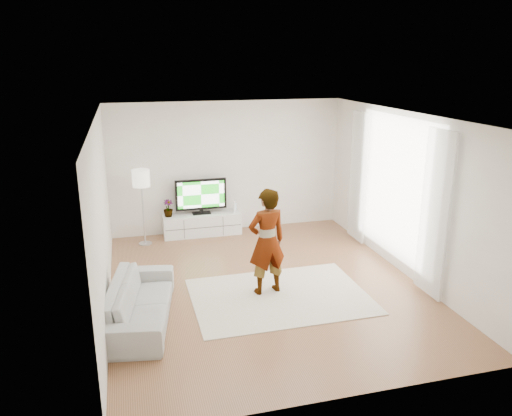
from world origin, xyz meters
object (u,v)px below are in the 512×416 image
object	(u,v)px
rug	(280,296)
floor_lamp	(141,182)
television	(201,195)
media_console	(202,224)
sofa	(140,302)
player	(267,242)

from	to	relation	value
rug	floor_lamp	world-z (taller)	floor_lamp
television	floor_lamp	xyz separation A→B (m)	(-1.22, -0.30, 0.44)
media_console	sofa	size ratio (longest dim) A/B	0.80
sofa	floor_lamp	xyz separation A→B (m)	(0.21, 3.17, 1.01)
sofa	television	bearing A→B (deg)	-12.70
media_console	rug	size ratio (longest dim) A/B	0.60
media_console	television	distance (m)	0.64
media_console	floor_lamp	world-z (taller)	floor_lamp
media_console	rug	bearing A→B (deg)	-77.20
television	sofa	distance (m)	3.79
television	floor_lamp	world-z (taller)	floor_lamp
rug	sofa	size ratio (longest dim) A/B	1.33
rug	media_console	bearing A→B (deg)	102.80
media_console	floor_lamp	size ratio (longest dim) A/B	1.07
media_console	sofa	xyz separation A→B (m)	(-1.43, -3.44, 0.07)
floor_lamp	sofa	bearing A→B (deg)	-93.88
player	television	bearing A→B (deg)	-89.87
rug	floor_lamp	xyz separation A→B (m)	(-1.95, 2.95, 1.30)
floor_lamp	player	bearing A→B (deg)	-56.95
media_console	television	xyz separation A→B (m)	(-0.00, 0.03, 0.64)
player	floor_lamp	bearing A→B (deg)	-67.46
floor_lamp	television	bearing A→B (deg)	13.66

